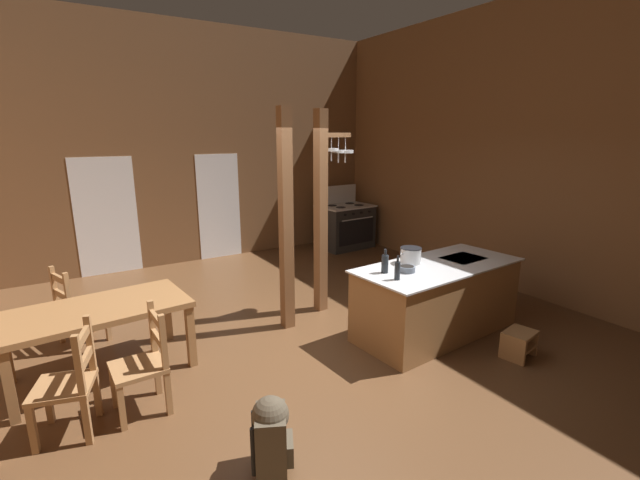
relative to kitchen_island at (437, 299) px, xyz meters
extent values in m
cube|color=brown|center=(-1.50, 0.52, -0.49)|extent=(8.16, 9.23, 0.10)
cube|color=brown|center=(-1.50, 4.81, 1.75)|extent=(8.16, 0.14, 4.39)
cube|color=brown|center=(2.25, 0.52, 1.75)|extent=(0.14, 9.23, 4.39)
cube|color=white|center=(-3.15, 4.74, 0.58)|extent=(1.00, 0.01, 2.05)
cube|color=white|center=(-1.13, 4.74, 0.58)|extent=(0.84, 0.01, 2.05)
cube|color=olive|center=(0.00, 0.00, -0.01)|extent=(2.16, 1.05, 0.87)
cube|color=silver|center=(0.00, 0.00, 0.44)|extent=(2.22, 1.12, 0.02)
cube|color=black|center=(0.47, 0.03, 0.44)|extent=(0.55, 0.44, 0.00)
cube|color=black|center=(-0.03, 0.43, -0.39)|extent=(1.99, 0.19, 0.10)
cube|color=#262626|center=(1.42, 4.01, 0.01)|extent=(1.15, 0.84, 0.90)
cube|color=black|center=(1.45, 3.63, -0.02)|extent=(0.93, 0.08, 0.52)
cylinder|color=silver|center=(1.45, 3.61, 0.26)|extent=(0.82, 0.08, 0.02)
cube|color=silver|center=(1.42, 4.01, 0.47)|extent=(1.20, 0.88, 0.03)
cube|color=silver|center=(1.40, 4.37, 0.68)|extent=(1.14, 0.12, 0.40)
cylinder|color=black|center=(1.68, 3.88, 0.49)|extent=(0.21, 0.21, 0.01)
cylinder|color=black|center=(1.19, 3.84, 0.49)|extent=(0.21, 0.21, 0.01)
cylinder|color=black|center=(1.66, 4.18, 0.49)|extent=(0.21, 0.21, 0.01)
cylinder|color=black|center=(1.16, 4.15, 0.49)|extent=(0.21, 0.21, 0.01)
cylinder|color=black|center=(1.78, 3.64, 0.38)|extent=(0.05, 0.03, 0.04)
cylinder|color=black|center=(1.56, 3.62, 0.38)|extent=(0.05, 0.03, 0.04)
cylinder|color=black|center=(1.34, 3.61, 0.38)|extent=(0.05, 0.03, 0.04)
cylinder|color=black|center=(1.12, 3.59, 0.38)|extent=(0.05, 0.03, 0.04)
cube|color=brown|center=(-0.84, 1.38, 0.93)|extent=(0.15, 0.15, 2.74)
cube|color=brown|center=(-0.63, 1.40, 1.97)|extent=(0.56, 0.14, 0.06)
cylinder|color=silver|center=(-0.66, 1.40, 1.88)|extent=(0.01, 0.01, 0.17)
cylinder|color=silver|center=(-0.66, 1.40, 1.78)|extent=(0.20, 0.20, 0.04)
cylinder|color=silver|center=(-0.66, 1.40, 1.70)|extent=(0.02, 0.02, 0.14)
cylinder|color=silver|center=(-0.54, 1.41, 1.87)|extent=(0.01, 0.01, 0.20)
cylinder|color=silver|center=(-0.54, 1.41, 1.75)|extent=(0.19, 0.19, 0.04)
cylinder|color=silver|center=(-0.54, 1.41, 1.67)|extent=(0.02, 0.02, 0.14)
cylinder|color=silver|center=(-0.42, 1.42, 1.87)|extent=(0.01, 0.01, 0.20)
cylinder|color=silver|center=(-0.42, 1.42, 1.75)|extent=(0.25, 0.25, 0.04)
cylinder|color=silver|center=(-0.42, 1.42, 1.67)|extent=(0.02, 0.02, 0.14)
cube|color=brown|center=(-1.50, 1.12, 0.93)|extent=(0.14, 0.14, 2.74)
cube|color=#9E7044|center=(0.33, -0.93, -0.16)|extent=(0.41, 0.34, 0.04)
cube|color=#9E7044|center=(0.17, -0.97, -0.31)|extent=(0.09, 0.28, 0.26)
cube|color=#9E7044|center=(0.49, -0.90, -0.31)|extent=(0.09, 0.28, 0.26)
cube|color=#9E7044|center=(0.33, -0.93, -0.31)|extent=(0.37, 0.34, 0.03)
cube|color=olive|center=(-3.65, 1.11, 0.27)|extent=(1.78, 1.05, 0.06)
cube|color=olive|center=(-4.47, 1.42, -0.10)|extent=(0.09, 0.09, 0.68)
cube|color=olive|center=(-2.90, 1.57, -0.10)|extent=(0.09, 0.09, 0.68)
cube|color=olive|center=(-4.40, 0.65, -0.10)|extent=(0.09, 0.09, 0.68)
cube|color=olive|center=(-2.83, 0.79, -0.10)|extent=(0.09, 0.09, 0.68)
cube|color=#9E7044|center=(-3.77, 2.03, -0.01)|extent=(0.56, 0.56, 0.04)
cube|color=#9E7044|center=(-3.65, 2.27, -0.24)|extent=(0.06, 0.06, 0.41)
cube|color=#9E7044|center=(-3.52, 1.91, -0.24)|extent=(0.06, 0.06, 0.41)
cube|color=#9E7044|center=(-4.01, 2.14, 0.03)|extent=(0.06, 0.06, 0.95)
cube|color=#9E7044|center=(-3.88, 1.79, 0.03)|extent=(0.06, 0.06, 0.95)
cube|color=#9E7044|center=(-3.94, 1.97, 0.40)|extent=(0.16, 0.37, 0.07)
cube|color=#9E7044|center=(-3.94, 1.97, 0.21)|extent=(0.16, 0.37, 0.07)
cube|color=#9E7044|center=(-4.00, 0.25, -0.01)|extent=(0.54, 0.54, 0.04)
cube|color=#9E7044|center=(-4.24, 0.12, -0.24)|extent=(0.06, 0.06, 0.41)
cube|color=#9E7044|center=(-4.13, 0.48, -0.24)|extent=(0.06, 0.06, 0.41)
cube|color=#9E7044|center=(-3.87, 0.01, 0.03)|extent=(0.06, 0.06, 0.95)
cube|color=#9E7044|center=(-3.77, 0.38, 0.03)|extent=(0.06, 0.06, 0.95)
cube|color=#9E7044|center=(-3.82, 0.20, 0.40)|extent=(0.14, 0.38, 0.07)
cube|color=#9E7044|center=(-3.82, 0.20, 0.21)|extent=(0.14, 0.38, 0.07)
cube|color=#9E7044|center=(-3.43, 0.25, -0.01)|extent=(0.46, 0.46, 0.04)
cube|color=#9E7044|center=(-3.61, 0.05, -0.24)|extent=(0.05, 0.05, 0.41)
cube|color=#9E7044|center=(-3.63, 0.43, -0.24)|extent=(0.05, 0.05, 0.41)
cube|color=#9E7044|center=(-3.23, 0.06, 0.03)|extent=(0.05, 0.05, 0.95)
cube|color=#9E7044|center=(-3.25, 0.44, 0.03)|extent=(0.05, 0.05, 0.95)
cube|color=#9E7044|center=(-3.24, 0.25, 0.40)|extent=(0.05, 0.38, 0.07)
cube|color=#9E7044|center=(-3.24, 0.25, 0.21)|extent=(0.05, 0.38, 0.07)
cube|color=#4C4233|center=(-2.74, -1.00, -0.20)|extent=(0.34, 0.38, 0.48)
cube|color=#4C4233|center=(-2.62, -1.06, -0.28)|extent=(0.15, 0.23, 0.17)
cylinder|color=black|center=(-2.81, -0.86, -0.20)|extent=(0.05, 0.05, 0.38)
cylinder|color=black|center=(-2.89, -1.04, -0.20)|extent=(0.05, 0.05, 0.38)
sphere|color=#4C4233|center=(-2.74, -1.00, 0.02)|extent=(0.36, 0.36, 0.27)
cylinder|color=silver|center=(-0.27, 0.22, 0.54)|extent=(0.25, 0.25, 0.19)
cylinder|color=black|center=(-0.27, 0.22, 0.64)|extent=(0.26, 0.26, 0.01)
cylinder|color=silver|center=(-0.40, 0.22, 0.59)|extent=(0.05, 0.02, 0.02)
cylinder|color=silver|center=(-0.13, 0.22, 0.59)|extent=(0.05, 0.02, 0.02)
cylinder|color=slate|center=(-0.54, -0.01, 0.48)|extent=(0.19, 0.19, 0.07)
cylinder|color=black|center=(-0.54, -0.01, 0.51)|extent=(0.16, 0.16, 0.00)
cylinder|color=#1E2328|center=(-0.77, 0.10, 0.55)|extent=(0.08, 0.08, 0.21)
cylinder|color=#1E2328|center=(-0.77, 0.10, 0.69)|extent=(0.03, 0.03, 0.07)
cylinder|color=#1E2328|center=(-0.82, -0.16, 0.54)|extent=(0.06, 0.06, 0.20)
cylinder|color=#1E2328|center=(-0.82, -0.16, 0.68)|extent=(0.02, 0.02, 0.07)
camera|label=1|loc=(-3.86, -3.49, 1.98)|focal=24.17mm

